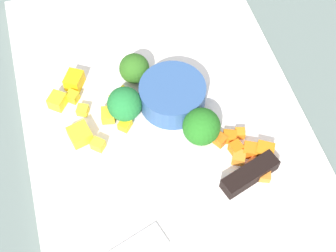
% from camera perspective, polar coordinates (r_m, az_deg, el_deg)
% --- Properties ---
extents(ground_plane, '(4.00, 4.00, 0.00)m').
position_cam_1_polar(ground_plane, '(0.57, 0.00, -1.14)').
color(ground_plane, slate).
extents(cutting_board, '(0.53, 0.33, 0.01)m').
position_cam_1_polar(cutting_board, '(0.57, 0.00, -0.84)').
color(cutting_board, white).
rests_on(cutting_board, ground_plane).
extents(prep_bowl, '(0.08, 0.08, 0.03)m').
position_cam_1_polar(prep_bowl, '(0.57, 0.53, 3.70)').
color(prep_bowl, '#31548B').
rests_on(prep_bowl, cutting_board).
extents(chef_knife, '(0.12, 0.30, 0.02)m').
position_cam_1_polar(chef_knife, '(0.51, 3.52, -9.76)').
color(chef_knife, silver).
rests_on(chef_knife, cutting_board).
extents(carrot_dice_0, '(0.02, 0.02, 0.01)m').
position_cam_1_polar(carrot_dice_0, '(0.55, 8.06, -2.61)').
color(carrot_dice_0, orange).
rests_on(carrot_dice_0, cutting_board).
extents(carrot_dice_1, '(0.01, 0.01, 0.01)m').
position_cam_1_polar(carrot_dice_1, '(0.55, 11.92, -4.60)').
color(carrot_dice_1, orange).
rests_on(carrot_dice_1, cutting_board).
extents(carrot_dice_2, '(0.02, 0.02, 0.01)m').
position_cam_1_polar(carrot_dice_2, '(0.55, 10.06, -4.33)').
color(carrot_dice_2, orange).
rests_on(carrot_dice_2, cutting_board).
extents(carrot_dice_3, '(0.02, 0.02, 0.01)m').
position_cam_1_polar(carrot_dice_3, '(0.56, 7.32, -1.28)').
color(carrot_dice_3, orange).
rests_on(carrot_dice_3, cutting_board).
extents(carrot_dice_4, '(0.02, 0.02, 0.01)m').
position_cam_1_polar(carrot_dice_4, '(0.54, 11.41, -5.81)').
color(carrot_dice_4, orange).
rests_on(carrot_dice_4, cutting_board).
extents(carrot_dice_5, '(0.02, 0.02, 0.01)m').
position_cam_1_polar(carrot_dice_5, '(0.54, 8.39, -3.70)').
color(carrot_dice_5, orange).
rests_on(carrot_dice_5, cutting_board).
extents(carrot_dice_6, '(0.02, 0.02, 0.01)m').
position_cam_1_polar(carrot_dice_6, '(0.55, 6.14, -1.61)').
color(carrot_dice_6, orange).
rests_on(carrot_dice_6, cutting_board).
extents(carrot_dice_7, '(0.02, 0.03, 0.02)m').
position_cam_1_polar(carrot_dice_7, '(0.55, 11.40, -2.94)').
color(carrot_dice_7, orange).
rests_on(carrot_dice_7, cutting_board).
extents(carrot_dice_8, '(0.02, 0.02, 0.01)m').
position_cam_1_polar(carrot_dice_8, '(0.55, 9.70, -2.85)').
color(carrot_dice_8, orange).
rests_on(carrot_dice_8, cutting_board).
extents(carrot_dice_9, '(0.01, 0.01, 0.01)m').
position_cam_1_polar(carrot_dice_9, '(0.56, 8.52, -0.86)').
color(carrot_dice_9, orange).
rests_on(carrot_dice_9, cutting_board).
extents(pepper_dice_0, '(0.02, 0.02, 0.01)m').
position_cam_1_polar(pepper_dice_0, '(0.57, -7.14, 1.28)').
color(pepper_dice_0, yellow).
rests_on(pepper_dice_0, cutting_board).
extents(pepper_dice_1, '(0.03, 0.03, 0.02)m').
position_cam_1_polar(pepper_dice_1, '(0.60, -11.06, 5.31)').
color(pepper_dice_1, yellow).
rests_on(pepper_dice_1, cutting_board).
extents(pepper_dice_2, '(0.03, 0.03, 0.02)m').
position_cam_1_polar(pepper_dice_2, '(0.56, -10.40, -1.01)').
color(pepper_dice_2, yellow).
rests_on(pepper_dice_2, cutting_board).
extents(pepper_dice_3, '(0.02, 0.02, 0.01)m').
position_cam_1_polar(pepper_dice_3, '(0.55, -8.22, -2.55)').
color(pepper_dice_3, yellow).
rests_on(pepper_dice_3, cutting_board).
extents(pepper_dice_4, '(0.02, 0.02, 0.01)m').
position_cam_1_polar(pepper_dice_4, '(0.59, -11.24, 3.43)').
color(pepper_dice_4, yellow).
rests_on(pepper_dice_4, cutting_board).
extents(pepper_dice_5, '(0.03, 0.03, 0.02)m').
position_cam_1_polar(pepper_dice_5, '(0.58, -5.44, 3.00)').
color(pepper_dice_5, yellow).
rests_on(pepper_dice_5, cutting_board).
extents(pepper_dice_6, '(0.02, 0.02, 0.01)m').
position_cam_1_polar(pepper_dice_6, '(0.58, -10.09, 1.86)').
color(pepper_dice_6, yellow).
rests_on(pepper_dice_6, cutting_board).
extents(pepper_dice_7, '(0.02, 0.02, 0.01)m').
position_cam_1_polar(pepper_dice_7, '(0.56, -5.12, 0.18)').
color(pepper_dice_7, yellow).
rests_on(pepper_dice_7, cutting_board).
extents(pepper_dice_8, '(0.03, 0.03, 0.02)m').
position_cam_1_polar(pepper_dice_8, '(0.59, -12.98, 2.91)').
color(pepper_dice_8, yellow).
rests_on(pepper_dice_8, cutting_board).
extents(broccoli_floret_0, '(0.04, 0.04, 0.04)m').
position_cam_1_polar(broccoli_floret_0, '(0.56, -5.17, 2.59)').
color(broccoli_floret_0, '#82BE62').
rests_on(broccoli_floret_0, cutting_board).
extents(broccoli_floret_1, '(0.04, 0.04, 0.04)m').
position_cam_1_polar(broccoli_floret_1, '(0.59, -4.01, 6.80)').
color(broccoli_floret_1, '#82AE59').
rests_on(broccoli_floret_1, cutting_board).
extents(broccoli_floret_2, '(0.04, 0.04, 0.04)m').
position_cam_1_polar(broccoli_floret_2, '(0.54, 3.99, -0.10)').
color(broccoli_floret_2, '#8EAE69').
rests_on(broccoli_floret_2, cutting_board).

